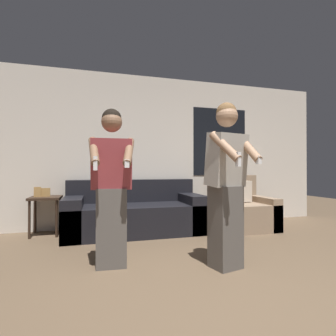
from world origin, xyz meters
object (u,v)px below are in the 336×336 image
Objects in this scene: armchair at (241,210)px; side_table at (45,202)px; couch at (135,214)px; person_left at (112,186)px; person_right at (226,182)px.

armchair is 1.24× the size of side_table.
armchair reaches higher than couch.
person_left is (0.90, -1.62, 0.33)m from side_table.
person_left is (-0.45, -1.41, 0.53)m from couch.
side_table is (-1.35, 0.21, 0.20)m from couch.
person_left reaches higher than armchair.
couch is 1.83m from armchair.
person_left reaches higher than side_table.
person_right is (-1.15, -1.61, 0.57)m from armchair.
couch is 2.32× the size of armchair.
couch is 1.98m from person_right.
couch is 1.57m from person_left.
person_right is (1.13, -0.36, 0.04)m from person_left.
armchair is at bearing 28.85° from person_left.
side_table is at bearing 119.13° from person_left.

